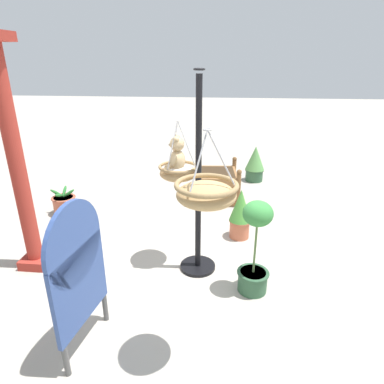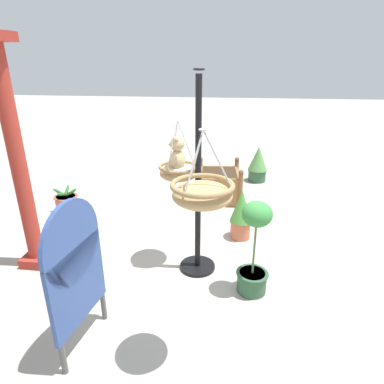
{
  "view_description": "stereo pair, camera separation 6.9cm",
  "coord_description": "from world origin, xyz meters",
  "views": [
    {
      "loc": [
        -3.7,
        -0.26,
        2.45
      ],
      "look_at": [
        -0.01,
        0.11,
        0.96
      ],
      "focal_mm": 30.9,
      "sensor_mm": 36.0,
      "label": 1
    },
    {
      "loc": [
        -3.69,
        -0.33,
        2.45
      ],
      "look_at": [
        -0.01,
        0.11,
        0.96
      ],
      "focal_mm": 30.9,
      "sensor_mm": 36.0,
      "label": 2
    }
  ],
  "objects": [
    {
      "name": "greenhouse_pillar_left",
      "position": [
        -0.32,
        2.08,
        1.31
      ],
      "size": [
        0.35,
        0.35,
        2.72
      ],
      "color": "#9E2D23",
      "rests_on": "ground"
    },
    {
      "name": "potted_plant_bushy_green",
      "position": [
        1.18,
        2.41,
        0.18
      ],
      "size": [
        0.45,
        0.43,
        0.45
      ],
      "color": "#AD563D",
      "rests_on": "ground"
    },
    {
      "name": "ground_plane",
      "position": [
        0.0,
        0.0,
        0.0
      ],
      "size": [
        40.0,
        40.0,
        0.0
      ],
      "primitive_type": "plane",
      "color": "#A8A093"
    },
    {
      "name": "potted_plant_fern_front",
      "position": [
        0.66,
        -0.53,
        0.38
      ],
      "size": [
        0.32,
        0.32,
        0.75
      ],
      "color": "#BC6042",
      "rests_on": "ground"
    },
    {
      "name": "hanging_basket_with_teddy",
      "position": [
        -0.03,
        0.27,
        1.22
      ],
      "size": [
        0.47,
        0.47,
        0.71
      ],
      "color": "#A37F51"
    },
    {
      "name": "hanging_basket_left_high",
      "position": [
        -1.52,
        -0.15,
        1.57
      ],
      "size": [
        0.46,
        0.46,
        0.56
      ],
      "color": "tan"
    },
    {
      "name": "potted_plant_conical_shrub",
      "position": [
        -0.55,
        -0.64,
        0.52
      ],
      "size": [
        0.36,
        0.36,
        1.1
      ],
      "color": "#2D5638",
      "rests_on": "ground"
    },
    {
      "name": "teddy_bear",
      "position": [
        -0.03,
        0.29,
        1.41
      ],
      "size": [
        0.3,
        0.27,
        0.43
      ],
      "color": "tan"
    },
    {
      "name": "potted_plant_flowering_red",
      "position": [
        3.18,
        -0.93,
        0.39
      ],
      "size": [
        0.41,
        0.41,
        0.76
      ],
      "color": "#2D5638",
      "rests_on": "ground"
    },
    {
      "name": "display_pole_central",
      "position": [
        -0.18,
        0.02,
        0.73
      ],
      "size": [
        0.44,
        0.44,
        2.37
      ],
      "color": "black",
      "rests_on": "ground"
    },
    {
      "name": "display_sign_board",
      "position": [
        -1.49,
        0.91,
        0.84
      ],
      "size": [
        0.73,
        0.15,
        1.44
      ],
      "color": "#334C8C",
      "rests_on": "ground"
    },
    {
      "name": "wooden_planter_box",
      "position": [
        2.11,
        -0.15,
        0.28
      ],
      "size": [
        0.94,
        0.86,
        0.7
      ],
      "color": "olive",
      "rests_on": "ground"
    }
  ]
}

